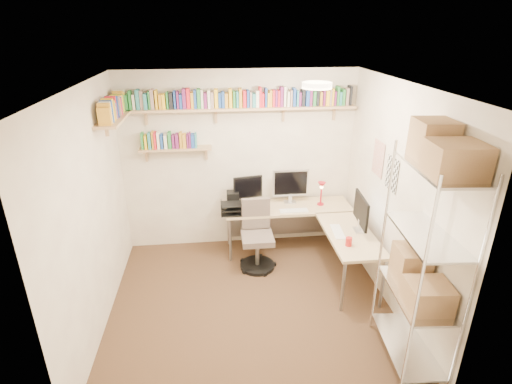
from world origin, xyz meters
TOP-DOWN VIEW (x-y plane):
  - ground at (0.00, 0.00)m, footprint 3.20×3.20m
  - room_shell at (0.00, 0.00)m, footprint 3.24×3.04m
  - wall_shelves at (-0.41, 1.30)m, footprint 3.12×1.09m
  - corner_desk at (0.69, 0.96)m, footprint 1.81×1.73m
  - office_chair at (0.17, 0.80)m, footprint 0.49×0.50m
  - wire_rack at (1.42, -0.98)m, footprint 0.52×0.94m

SIDE VIEW (x-z plane):
  - ground at x=0.00m, z-range 0.00..0.00m
  - office_chair at x=0.17m, z-range -0.07..0.85m
  - corner_desk at x=0.69m, z-range 0.08..1.26m
  - wire_rack at x=1.42m, z-range 0.29..2.61m
  - room_shell at x=0.00m, z-range 0.29..2.81m
  - wall_shelves at x=-0.41m, z-range 1.64..2.43m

